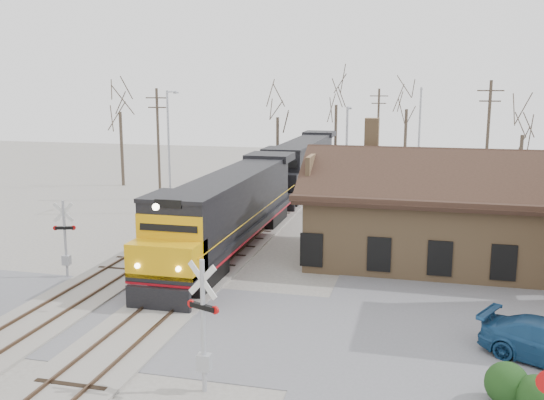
# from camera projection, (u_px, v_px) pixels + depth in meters

# --- Properties ---
(ground) EXTENTS (140.00, 140.00, 0.00)m
(ground) POSITION_uv_depth(u_px,v_px,m) (150.00, 320.00, 25.65)
(ground) COLOR #A19B91
(ground) RESTS_ON ground
(road) EXTENTS (60.00, 9.00, 0.03)m
(road) POSITION_uv_depth(u_px,v_px,m) (150.00, 320.00, 25.65)
(road) COLOR slate
(road) RESTS_ON ground
(track_main) EXTENTS (3.40, 90.00, 0.24)m
(track_main) POSITION_uv_depth(u_px,v_px,m) (248.00, 235.00, 39.93)
(track_main) COLOR #A19B91
(track_main) RESTS_ON ground
(track_siding) EXTENTS (3.40, 90.00, 0.24)m
(track_siding) POSITION_uv_depth(u_px,v_px,m) (184.00, 231.00, 41.00)
(track_siding) COLOR #A19B91
(track_siding) RESTS_ON ground
(depot) EXTENTS (15.20, 9.31, 7.90)m
(depot) POSITION_uv_depth(u_px,v_px,m) (439.00, 219.00, 33.79)
(depot) COLOR #8E6E49
(depot) RESTS_ON ground
(locomotive_lead) EXTENTS (3.22, 21.58, 4.79)m
(locomotive_lead) POSITION_uv_depth(u_px,v_px,m) (229.00, 210.00, 35.69)
(locomotive_lead) COLOR black
(locomotive_lead) RESTS_ON ground
(locomotive_trailing) EXTENTS (3.22, 21.58, 4.54)m
(locomotive_trailing) POSITION_uv_depth(u_px,v_px,m) (301.00, 164.00, 56.52)
(locomotive_trailing) COLOR black
(locomotive_trailing) RESTS_ON ground
(crossbuck_near) EXTENTS (1.22, 0.52, 4.44)m
(crossbuck_near) POSITION_uv_depth(u_px,v_px,m) (204.00, 331.00, 19.35)
(crossbuck_near) COLOR #A5A8AD
(crossbuck_near) RESTS_ON ground
(crossbuck_far) EXTENTS (1.12, 0.41, 4.03)m
(crossbuck_far) POSITION_uv_depth(u_px,v_px,m) (65.00, 242.00, 31.02)
(crossbuck_far) COLOR #A5A8AD
(crossbuck_far) RESTS_ON ground
(hedge_a) EXTENTS (1.36, 1.36, 1.36)m
(hedge_a) POSITION_uv_depth(u_px,v_px,m) (507.00, 384.00, 18.81)
(hedge_a) COLOR black
(hedge_a) RESTS_ON ground
(hedge_b) EXTENTS (1.27, 1.27, 1.27)m
(hedge_b) POSITION_uv_depth(u_px,v_px,m) (537.00, 396.00, 18.16)
(hedge_b) COLOR black
(hedge_b) RESTS_ON ground
(streetlight_a) EXTENTS (0.25, 2.04, 9.37)m
(streetlight_a) POSITION_uv_depth(u_px,v_px,m) (169.00, 146.00, 46.21)
(streetlight_a) COLOR #A5A8AD
(streetlight_a) RESTS_ON ground
(streetlight_b) EXTENTS (0.25, 2.04, 8.17)m
(streetlight_b) POSITION_uv_depth(u_px,v_px,m) (347.00, 153.00, 46.34)
(streetlight_b) COLOR #A5A8AD
(streetlight_b) RESTS_ON ground
(streetlight_c) EXTENTS (0.25, 2.04, 9.58)m
(streetlight_c) POSITION_uv_depth(u_px,v_px,m) (419.00, 136.00, 53.85)
(streetlight_c) COLOR #A5A8AD
(streetlight_c) RESTS_ON ground
(utility_pole_a) EXTENTS (2.00, 0.24, 9.50)m
(utility_pole_a) POSITION_uv_depth(u_px,v_px,m) (158.00, 142.00, 51.61)
(utility_pole_a) COLOR #382D23
(utility_pole_a) RESTS_ON ground
(utility_pole_b) EXTENTS (2.00, 0.24, 9.37)m
(utility_pole_b) POSITION_uv_depth(u_px,v_px,m) (378.00, 130.00, 66.90)
(utility_pole_b) COLOR #382D23
(utility_pole_b) RESTS_ON ground
(utility_pole_c) EXTENTS (2.00, 0.24, 10.14)m
(utility_pole_c) POSITION_uv_depth(u_px,v_px,m) (487.00, 143.00, 47.43)
(utility_pole_c) COLOR #382D23
(utility_pole_c) RESTS_ON ground
(tree_a) EXTENTS (4.81, 4.81, 11.79)m
(tree_a) POSITION_uv_depth(u_px,v_px,m) (119.00, 99.00, 58.25)
(tree_a) COLOR #382D23
(tree_a) RESTS_ON ground
(tree_b) EXTENTS (4.37, 4.37, 10.70)m
(tree_b) POSITION_uv_depth(u_px,v_px,m) (278.00, 107.00, 60.93)
(tree_b) COLOR #382D23
(tree_b) RESTS_ON ground
(tree_c) EXTENTS (5.06, 5.06, 12.40)m
(tree_c) POSITION_uv_depth(u_px,v_px,m) (336.00, 93.00, 66.75)
(tree_c) COLOR #382D23
(tree_c) RESTS_ON ground
(tree_d) EXTENTS (4.85, 4.85, 11.87)m
(tree_d) POSITION_uv_depth(u_px,v_px,m) (407.00, 98.00, 63.02)
(tree_d) COLOR #382D23
(tree_d) RESTS_ON ground
(tree_e) EXTENTS (3.57, 3.57, 8.75)m
(tree_e) POSITION_uv_depth(u_px,v_px,m) (523.00, 125.00, 54.09)
(tree_e) COLOR #382D23
(tree_e) RESTS_ON ground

